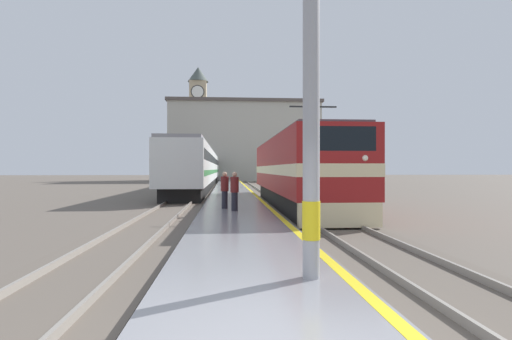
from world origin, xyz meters
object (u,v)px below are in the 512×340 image
Objects in this scene: locomotive_train at (296,171)px; second_waiting_passenger at (225,189)px; person_on_platform at (235,191)px; passenger_train at (204,168)px; catenary_mast at (317,14)px; clock_tower at (198,120)px.

locomotive_train reaches higher than second_waiting_passenger.
passenger_train is at bearing 95.35° from person_on_platform.
locomotive_train is 2.03× the size of catenary_mast.
second_waiting_passenger is (-0.40, 0.98, -0.00)m from person_on_platform.
clock_tower reaches higher than locomotive_train.
clock_tower is (-8.92, 53.86, 9.24)m from locomotive_train.
catenary_mast is at bearing -84.47° from clock_tower.
clock_tower is at bearing 95.53° from passenger_train.
passenger_train reaches higher than second_waiting_passenger.
second_waiting_passenger is 0.08× the size of clock_tower.
locomotive_train is 55.37m from clock_tower.
person_on_platform is 59.65m from clock_tower.
catenary_mast is (4.10, -42.38, 2.29)m from passenger_train.
catenary_mast is (-2.28, -14.76, 2.50)m from locomotive_train.
second_waiting_passenger is at bearing -84.88° from clock_tower.
second_waiting_passenger is 58.65m from clock_tower.
catenary_mast is 5.22× the size of second_waiting_passenger.
locomotive_train is 15.14m from catenary_mast.
locomotive_train is 28.35m from passenger_train.
person_on_platform is (-3.35, -4.68, -0.78)m from locomotive_train.
person_on_platform is at bearing -84.57° from clock_tower.
second_waiting_passenger is at bearing 97.62° from catenary_mast.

